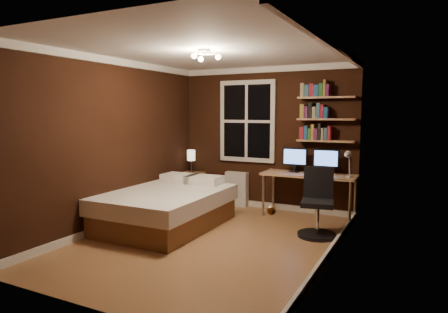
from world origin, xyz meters
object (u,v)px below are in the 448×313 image
at_px(bed, 167,207).
at_px(desk_lamp, 349,164).
at_px(bedside_lamp, 191,161).
at_px(monitor_right, 326,162).
at_px(office_chair, 317,211).
at_px(radiator, 237,189).
at_px(monitor_left, 295,160).
at_px(nightstand, 191,188).
at_px(desk, 309,177).

distance_m(bed, desk_lamp, 2.82).
relative_size(bed, bedside_lamp, 4.65).
bearing_deg(desk_lamp, bedside_lamp, 176.98).
bearing_deg(bedside_lamp, monitor_right, 1.34).
xyz_separation_m(bedside_lamp, office_chair, (2.63, -0.95, -0.43)).
relative_size(bedside_lamp, radiator, 0.70).
xyz_separation_m(monitor_left, office_chair, (0.64, -1.01, -0.56)).
bearing_deg(bedside_lamp, monitor_left, 1.69).
distance_m(nightstand, desk, 2.28).
bearing_deg(nightstand, monitor_right, -13.71).
bearing_deg(monitor_left, desk_lamp, -13.15).
relative_size(bed, monitor_left, 4.88).
bearing_deg(bedside_lamp, office_chair, -19.87).
bearing_deg(desk_lamp, radiator, 170.85).
distance_m(bedside_lamp, monitor_left, 1.99).
xyz_separation_m(radiator, monitor_left, (1.12, -0.12, 0.61)).
xyz_separation_m(nightstand, office_chair, (2.63, -0.95, 0.07)).
height_order(radiator, office_chair, office_chair).
bearing_deg(bed, radiator, 76.94).
bearing_deg(radiator, monitor_right, -4.02).
bearing_deg(bed, monitor_right, 37.30).
bearing_deg(monitor_right, bed, -141.94).
bearing_deg(bedside_lamp, desk_lamp, -3.02).
bearing_deg(desk, radiator, 172.16).
relative_size(bedside_lamp, desk_lamp, 0.99).
xyz_separation_m(desk_lamp, office_chair, (-0.27, -0.80, -0.58)).
height_order(monitor_right, office_chair, monitor_right).
bearing_deg(office_chair, radiator, 136.45).
bearing_deg(office_chair, bedside_lamp, 149.14).
bearing_deg(monitor_left, radiator, 174.14).
xyz_separation_m(bed, desk, (1.75, 1.49, 0.37)).
relative_size(radiator, monitor_left, 1.51).
height_order(monitor_left, monitor_right, same).
relative_size(bed, office_chair, 2.12).
distance_m(bed, monitor_right, 2.62).
relative_size(nightstand, office_chair, 0.60).
relative_size(desk, desk_lamp, 3.44).
xyz_separation_m(bedside_lamp, radiator, (0.87, 0.17, -0.48)).
height_order(nightstand, office_chair, office_chair).
bearing_deg(nightstand, desk, -15.48).
xyz_separation_m(nightstand, desk, (2.25, -0.02, 0.37)).
xyz_separation_m(desk, office_chair, (0.37, -0.93, -0.30)).
distance_m(monitor_right, desk_lamp, 0.44).
xyz_separation_m(radiator, desk, (1.38, -0.19, 0.34)).
distance_m(radiator, desk_lamp, 2.14).
bearing_deg(monitor_left, nightstand, -178.31).
xyz_separation_m(nightstand, bedside_lamp, (0.00, 0.00, 0.50)).
distance_m(nightstand, bedside_lamp, 0.50).
relative_size(monitor_left, desk_lamp, 0.94).
xyz_separation_m(bedside_lamp, desk_lamp, (2.89, -0.15, 0.15)).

